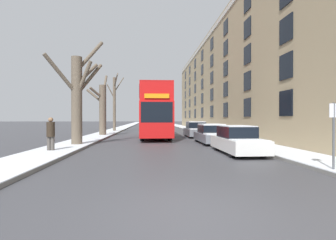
{
  "coord_description": "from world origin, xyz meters",
  "views": [
    {
      "loc": [
        -0.92,
        -4.81,
        1.76
      ],
      "look_at": [
        0.45,
        13.85,
        1.66
      ],
      "focal_mm": 28.0,
      "sensor_mm": 36.0,
      "label": 1
    }
  ],
  "objects": [
    {
      "name": "ground_plane",
      "position": [
        0.0,
        0.0,
        0.0
      ],
      "size": [
        320.0,
        320.0,
        0.0
      ],
      "primitive_type": "plane",
      "color": "#424247"
    },
    {
      "name": "sidewalk_left",
      "position": [
        -5.79,
        53.0,
        0.08
      ],
      "size": [
        2.36,
        130.0,
        0.16
      ],
      "color": "slate",
      "rests_on": "ground"
    },
    {
      "name": "sidewalk_right",
      "position": [
        5.79,
        53.0,
        0.08
      ],
      "size": [
        2.36,
        130.0,
        0.16
      ],
      "color": "slate",
      "rests_on": "ground"
    },
    {
      "name": "terrace_facade_right",
      "position": [
        11.47,
        30.43,
        6.62
      ],
      "size": [
        9.1,
        53.85,
        13.23
      ],
      "color": "tan",
      "rests_on": "ground"
    },
    {
      "name": "bare_tree_left_0",
      "position": [
        -5.39,
        12.13,
        3.26
      ],
      "size": [
        3.08,
        3.97,
        6.95
      ],
      "color": "brown",
      "rests_on": "ground"
    },
    {
      "name": "bare_tree_left_1",
      "position": [
        -5.55,
        21.64,
        2.84
      ],
      "size": [
        2.06,
        3.44,
        6.39
      ],
      "color": "brown",
      "rests_on": "ground"
    },
    {
      "name": "bare_tree_left_2",
      "position": [
        -5.42,
        30.02,
        3.98
      ],
      "size": [
        2.06,
        3.8,
        7.95
      ],
      "color": "brown",
      "rests_on": "ground"
    },
    {
      "name": "double_decker_bus",
      "position": [
        -0.35,
        18.96,
        2.56
      ],
      "size": [
        2.56,
        10.27,
        4.53
      ],
      "color": "red",
      "rests_on": "ground"
    },
    {
      "name": "parked_car_0",
      "position": [
        3.53,
        8.11,
        0.65
      ],
      "size": [
        1.68,
        4.45,
        1.41
      ],
      "color": "silver",
      "rests_on": "ground"
    },
    {
      "name": "parked_car_1",
      "position": [
        3.53,
        13.47,
        0.64
      ],
      "size": [
        1.84,
        4.43,
        1.39
      ],
      "color": "slate",
      "rests_on": "ground"
    },
    {
      "name": "parked_car_2",
      "position": [
        3.53,
        19.7,
        0.68
      ],
      "size": [
        1.85,
        4.08,
        1.49
      ],
      "color": "slate",
      "rests_on": "ground"
    },
    {
      "name": "pedestrian_left_sidewalk",
      "position": [
        -5.87,
        8.79,
        1.0
      ],
      "size": [
        0.4,
        0.4,
        1.82
      ],
      "rotation": [
        0.0,
        0.0,
        6.28
      ],
      "color": "#4C4742",
      "rests_on": "ground"
    },
    {
      "name": "street_sign_post",
      "position": [
        4.91,
        3.04,
        1.31
      ],
      "size": [
        0.32,
        0.07,
        2.27
      ],
      "color": "#4C4F54",
      "rests_on": "ground"
    }
  ]
}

